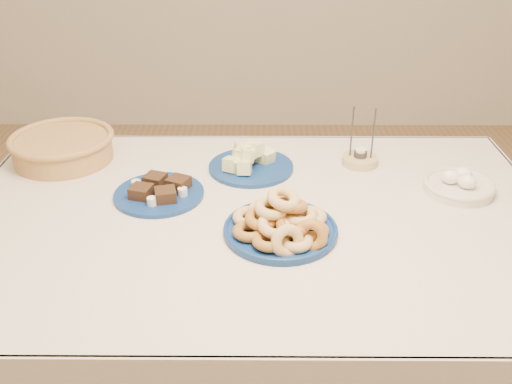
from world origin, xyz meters
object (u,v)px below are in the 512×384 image
dining_table (256,245)px  brownie_plate (159,192)px  melon_plate (250,161)px  wicker_basket (63,146)px  candle_holder (360,159)px  egg_bowl (459,185)px  donut_platter (282,223)px

dining_table → brownie_plate: 0.33m
melon_plate → dining_table: bearing=-85.6°
wicker_basket → candle_holder: 0.99m
melon_plate → egg_bowl: (0.63, -0.15, -0.01)m
melon_plate → candle_holder: bearing=6.4°
egg_bowl → candle_holder: bearing=145.1°
melon_plate → wicker_basket: size_ratio=0.74×
brownie_plate → melon_plate: bearing=34.1°
donut_platter → melon_plate: 0.40m
melon_plate → wicker_basket: (-0.63, 0.07, 0.02)m
melon_plate → egg_bowl: 0.65m
dining_table → melon_plate: melon_plate is taller
candle_holder → wicker_basket: bearing=178.4°
wicker_basket → donut_platter: bearing=-32.5°
dining_table → candle_holder: (0.34, 0.32, 0.12)m
brownie_plate → wicker_basket: bearing=145.2°
dining_table → donut_platter: 0.19m
dining_table → egg_bowl: 0.64m
wicker_basket → melon_plate: bearing=-6.3°
dining_table → wicker_basket: wicker_basket is taller
donut_platter → wicker_basket: donut_platter is taller
wicker_basket → egg_bowl: 1.28m
dining_table → egg_bowl: (0.61, 0.14, 0.13)m
candle_holder → donut_platter: bearing=-122.6°
brownie_plate → dining_table: bearing=-19.6°
donut_platter → candle_holder: bearing=57.4°
donut_platter → wicker_basket: bearing=147.5°
donut_platter → egg_bowl: bearing=23.9°
candle_holder → egg_bowl: (0.27, -0.19, 0.00)m
donut_platter → melon_plate: donut_platter is taller
dining_table → egg_bowl: egg_bowl is taller
donut_platter → egg_bowl: 0.59m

